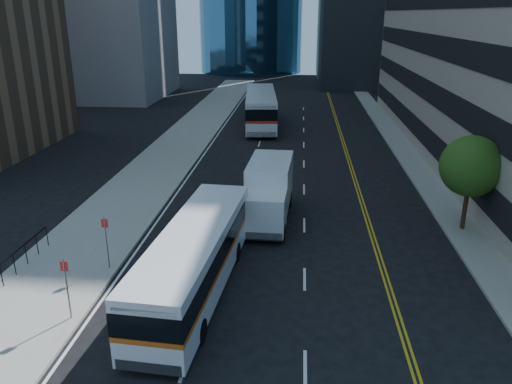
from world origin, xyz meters
TOP-DOWN VIEW (x-y plane):
  - ground at (0.00, 0.00)m, footprint 160.00×160.00m
  - sidewalk_west at (-10.50, 25.00)m, footprint 5.00×90.00m
  - sidewalk_east at (9.00, 25.00)m, footprint 2.00×90.00m
  - street_tree at (9.00, 8.00)m, footprint 3.20×3.20m
  - bus_front at (-4.06, 0.56)m, footprint 3.28×11.31m
  - bus_rear at (-4.00, 33.74)m, footprint 4.16×13.72m
  - box_truck at (-1.56, 8.64)m, footprint 2.64×6.88m

SIDE VIEW (x-z plane):
  - ground at x=0.00m, z-range 0.00..0.00m
  - sidewalk_west at x=-10.50m, z-range 0.00..0.15m
  - sidewalk_east at x=9.00m, z-range 0.00..0.15m
  - bus_front at x=-4.06m, z-range 0.13..3.01m
  - box_truck at x=-1.56m, z-range 0.09..3.34m
  - bus_rear at x=-4.00m, z-range 0.16..3.64m
  - street_tree at x=9.00m, z-range 1.09..6.19m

